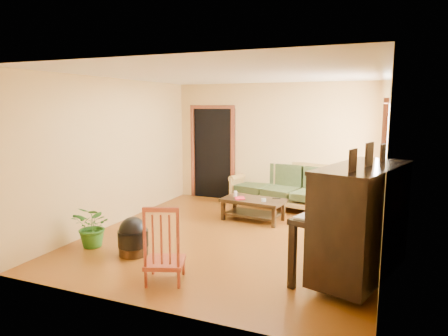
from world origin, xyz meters
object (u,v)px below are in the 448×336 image
at_px(sofa, 282,186).
at_px(piano, 361,224).
at_px(coffee_table, 253,210).
at_px(armchair, 359,219).
at_px(footstool, 133,241).
at_px(ceramic_crock, 361,208).
at_px(potted_plant, 94,226).
at_px(red_chair, 165,243).

bearing_deg(sofa, piano, -46.40).
xyz_separation_m(coffee_table, armchair, (1.91, -0.70, 0.21)).
bearing_deg(footstool, ceramic_crock, 51.07).
xyz_separation_m(piano, ceramic_crock, (-0.16, 3.25, -0.60)).
xyz_separation_m(ceramic_crock, potted_plant, (-3.63, -3.53, 0.21)).
distance_m(coffee_table, potted_plant, 2.89).
bearing_deg(sofa, ceramic_crock, 19.95).
xyz_separation_m(armchair, piano, (0.09, -1.29, 0.29)).
distance_m(coffee_table, ceramic_crock, 2.23).
relative_size(coffee_table, piano, 0.70).
relative_size(coffee_table, red_chair, 1.16).
relative_size(sofa, coffee_table, 1.94).
height_order(coffee_table, piano, piano).
bearing_deg(armchair, potted_plant, -179.09).
height_order(armchair, ceramic_crock, armchair).
height_order(sofa, red_chair, red_chair).
distance_m(coffee_table, footstool, 2.54).
xyz_separation_m(coffee_table, footstool, (-1.05, -2.31, 0.00)).
bearing_deg(armchair, ceramic_crock, 70.05).
height_order(coffee_table, red_chair, red_chair).
height_order(sofa, footstool, sofa).
height_order(coffee_table, armchair, armchair).
xyz_separation_m(piano, potted_plant, (-3.79, -0.28, -0.39)).
distance_m(armchair, potted_plant, 4.02).
distance_m(armchair, footstool, 3.38).
bearing_deg(coffee_table, sofa, 76.51).
bearing_deg(red_chair, potted_plant, 138.86).
xyz_separation_m(coffee_table, piano, (2.00, -1.99, 0.51)).
distance_m(red_chair, potted_plant, 1.74).
xyz_separation_m(sofa, coffee_table, (-0.27, -1.11, -0.26)).
xyz_separation_m(armchair, red_chair, (-2.09, -2.20, 0.07)).
distance_m(footstool, potted_plant, 0.75).
xyz_separation_m(red_chair, ceramic_crock, (2.02, 4.16, -0.37)).
bearing_deg(coffee_table, potted_plant, -128.33).
bearing_deg(footstool, coffee_table, 65.56).
bearing_deg(ceramic_crock, coffee_table, -145.46).
bearing_deg(red_chair, armchair, 26.67).
bearing_deg(coffee_table, red_chair, -93.52).
bearing_deg(sofa, armchair, -33.39).
bearing_deg(potted_plant, piano, 4.20).
bearing_deg(sofa, footstool, -96.71).
bearing_deg(armchair, footstool, -173.45).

